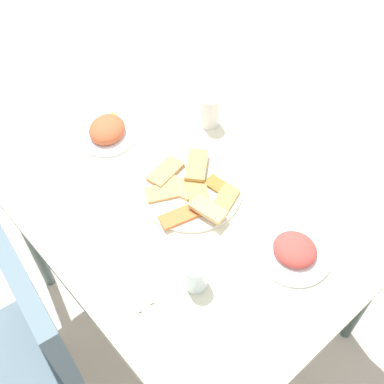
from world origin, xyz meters
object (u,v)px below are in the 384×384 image
(salad_plate_rice, at_px, (295,251))
(drinking_glass, at_px, (196,275))
(spoon, at_px, (128,287))
(fork, at_px, (138,279))
(paper_napkin, at_px, (133,284))
(pide_platter, at_px, (191,189))
(dining_chair, at_px, (18,355))
(salad_plate_greens, at_px, (107,130))
(dining_table, at_px, (193,217))
(soda_can, at_px, (210,111))

(salad_plate_rice, relative_size, drinking_glass, 2.24)
(spoon, bearing_deg, fork, -76.25)
(salad_plate_rice, xyz_separation_m, paper_napkin, (0.23, 0.41, -0.02))
(pide_platter, height_order, salad_plate_rice, salad_plate_rice)
(dining_chair, relative_size, salad_plate_greens, 4.34)
(pide_platter, relative_size, drinking_glass, 3.36)
(pide_platter, distance_m, paper_napkin, 0.37)
(drinking_glass, bearing_deg, salad_plate_rice, -112.76)
(dining_table, distance_m, paper_napkin, 0.34)
(salad_plate_greens, relative_size, paper_napkin, 1.67)
(fork, bearing_deg, soda_can, -50.35)
(spoon, bearing_deg, dining_chair, 78.82)
(paper_napkin, height_order, spoon, spoon)
(dining_chair, distance_m, paper_napkin, 0.45)
(pide_platter, relative_size, spoon, 2.02)
(drinking_glass, bearing_deg, pide_platter, -38.95)
(salad_plate_rice, distance_m, spoon, 0.49)
(salad_plate_rice, bearing_deg, spoon, 61.48)
(fork, height_order, spoon, same)
(paper_napkin, xyz_separation_m, spoon, (0.00, 0.02, 0.00))
(drinking_glass, xyz_separation_m, paper_napkin, (0.12, 0.13, -0.05))
(salad_plate_greens, relative_size, fork, 1.25)
(spoon, bearing_deg, dining_table, -59.21)
(pide_platter, relative_size, soda_can, 2.76)
(salad_plate_greens, height_order, paper_napkin, salad_plate_greens)
(dining_chair, bearing_deg, spoon, -114.93)
(salad_plate_rice, relative_size, paper_napkin, 1.77)
(drinking_glass, bearing_deg, spoon, 52.24)
(dining_chair, height_order, salad_plate_greens, dining_chair)
(drinking_glass, distance_m, paper_napkin, 0.18)
(drinking_glass, bearing_deg, paper_napkin, 48.66)
(paper_napkin, xyz_separation_m, fork, (0.00, -0.02, 0.00))
(dining_chair, bearing_deg, soda_can, -79.85)
(dining_table, relative_size, pide_platter, 3.41)
(fork, distance_m, spoon, 0.04)
(paper_napkin, bearing_deg, salad_plate_rice, -119.56)
(dining_table, relative_size, salad_plate_greens, 5.44)
(dining_table, xyz_separation_m, paper_napkin, (-0.10, 0.31, 0.08))
(drinking_glass, relative_size, fork, 0.59)
(pide_platter, distance_m, spoon, 0.38)
(dining_table, bearing_deg, paper_napkin, 107.96)
(soda_can, bearing_deg, paper_napkin, 118.76)
(salad_plate_greens, xyz_separation_m, fork, (-0.52, 0.27, -0.02))
(dining_chair, height_order, soda_can, dining_chair)
(salad_plate_rice, relative_size, soda_can, 1.84)
(soda_can, height_order, spoon, soda_can)
(dining_chair, distance_m, soda_can, 1.00)
(soda_can, relative_size, drinking_glass, 1.22)
(dining_chair, height_order, drinking_glass, dining_chair)
(dining_chair, height_order, paper_napkin, dining_chair)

